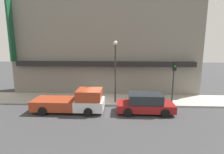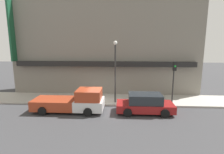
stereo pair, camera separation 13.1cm
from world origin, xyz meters
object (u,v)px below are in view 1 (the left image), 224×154
object	(u,v)px
street_lamp	(115,65)
traffic_light	(174,75)
parked_car	(145,104)
pickup_truck	(74,102)
fire_hydrant	(135,100)

from	to	relation	value
street_lamp	traffic_light	distance (m)	5.15
street_lamp	parked_car	bearing A→B (deg)	-38.83
parked_car	pickup_truck	bearing A→B (deg)	179.53
traffic_light	pickup_truck	bearing A→B (deg)	-167.33
pickup_truck	traffic_light	bearing A→B (deg)	10.45
traffic_light	street_lamp	bearing A→B (deg)	179.20
parked_car	street_lamp	world-z (taller)	street_lamp
pickup_truck	fire_hydrant	world-z (taller)	pickup_truck
fire_hydrant	traffic_light	size ratio (longest dim) A/B	0.16
parked_car	street_lamp	bearing A→B (deg)	140.70
parked_car	traffic_light	xyz separation A→B (m)	(2.66, 1.88, 1.99)
fire_hydrant	street_lamp	bearing A→B (deg)	176.77
pickup_truck	fire_hydrant	size ratio (longest dim) A/B	9.22
pickup_truck	street_lamp	distance (m)	4.73
street_lamp	traffic_light	bearing A→B (deg)	-0.80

